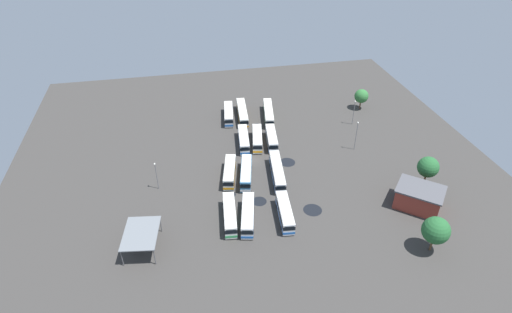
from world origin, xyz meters
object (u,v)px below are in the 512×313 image
bus_row0_slot3 (268,113)px  bus_row2_slot0 (230,172)px  bus_row0_slot0 (229,114)px  bus_row3_slot1 (248,215)px  lamp_post_by_building (354,112)px  tree_south_edge (361,96)px  bus_row0_slot1 (242,113)px  maintenance_shelter (141,234)px  lamp_post_far_corner (356,135)px  bus_row3_slot3 (285,212)px  bus_row1_slot2 (257,138)px  bus_row3_slot0 (230,214)px  bus_row2_slot1 (246,173)px  bus_row2_slot3 (277,171)px  bus_row1_slot3 (271,138)px  tree_northwest (436,230)px  tree_east_edge (428,167)px  depot_building (419,197)px  lamp_post_near_entrance (156,175)px  bus_row1_slot1 (244,139)px

bus_row0_slot3 → bus_row2_slot0: size_ratio=1.27×
bus_row0_slot0 → bus_row3_slot1: same height
lamp_post_by_building → tree_south_edge: 11.41m
bus_row0_slot1 → maintenance_shelter: size_ratio=1.42×
lamp_post_far_corner → bus_row3_slot3: bearing=-48.2°
bus_row0_slot3 → bus_row1_slot2: size_ratio=1.29×
bus_row3_slot0 → bus_row3_slot3: (1.73, 12.11, -0.00)m
tree_south_edge → bus_row1_slot2: bearing=-68.7°
bus_row3_slot3 → bus_row2_slot1: bearing=-160.7°
bus_row2_slot1 → bus_row2_slot3: 7.84m
bus_row3_slot3 → lamp_post_far_corner: bearing=131.8°
bus_row1_slot3 → tree_south_edge: 37.01m
maintenance_shelter → tree_south_edge: (-49.35, 68.74, 0.46)m
bus_row0_slot3 → bus_row2_slot3: same height
bus_row2_slot0 → tree_northwest: 49.17m
bus_row0_slot3 → maintenance_shelter: size_ratio=1.43×
bus_row2_slot1 → tree_south_edge: bearing=124.7°
bus_row3_slot0 → tree_east_edge: 49.04m
bus_row2_slot1 → depot_building: size_ratio=0.99×
depot_building → tree_northwest: 14.11m
lamp_post_by_building → tree_east_edge: tree_east_edge is taller
tree_northwest → bus_row3_slot0: bearing=-113.5°
bus_row0_slot0 → bus_row2_slot0: size_ratio=1.03×
lamp_post_near_entrance → bus_row1_slot2: bearing=118.8°
bus_row1_slot3 → lamp_post_near_entrance: bearing=-65.4°
bus_row3_slot3 → lamp_post_by_building: (-37.21, 31.42, 2.55)m
bus_row0_slot0 → bus_row2_slot3: same height
bus_row0_slot1 → depot_building: (50.19, 32.32, 0.77)m
bus_row0_slot3 → bus_row1_slot2: same height
bus_row2_slot3 → tree_east_edge: size_ratio=1.85×
bus_row3_slot1 → bus_row1_slot1: bearing=171.5°
bus_row2_slot0 → lamp_post_near_entrance: (0.92, -17.83, 2.32)m
bus_row2_slot3 → lamp_post_near_entrance: 29.75m
bus_row1_slot2 → lamp_post_by_building: size_ratio=1.50×
bus_row0_slot0 → lamp_post_near_entrance: size_ratio=1.66×
bus_row2_slot1 → bus_row2_slot0: bearing=-106.7°
depot_building → bus_row3_slot0: bearing=-95.0°
bus_row0_slot3 → depot_building: depot_building is taller
bus_row1_slot2 → bus_row2_slot1: (15.62, -6.08, 0.00)m
bus_row0_slot1 → lamp_post_near_entrance: (31.52, -26.46, 2.32)m
bus_row1_slot1 → lamp_post_by_building: size_ratio=1.56×
bus_row1_slot1 → bus_row1_slot3: size_ratio=1.05×
bus_row0_slot0 → lamp_post_near_entrance: (31.56, -22.11, 2.32)m
bus_row2_slot3 → bus_row3_slot3: same height
bus_row1_slot2 → bus_row2_slot1: size_ratio=0.93×
bus_row2_slot3 → tree_northwest: tree_northwest is taller
bus_row3_slot3 → lamp_post_near_entrance: lamp_post_near_entrance is taller
lamp_post_far_corner → tree_northwest: bearing=0.5°
maintenance_shelter → tree_south_edge: bearing=125.7°
bus_row2_slot3 → depot_building: (17.41, 29.15, 0.77)m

